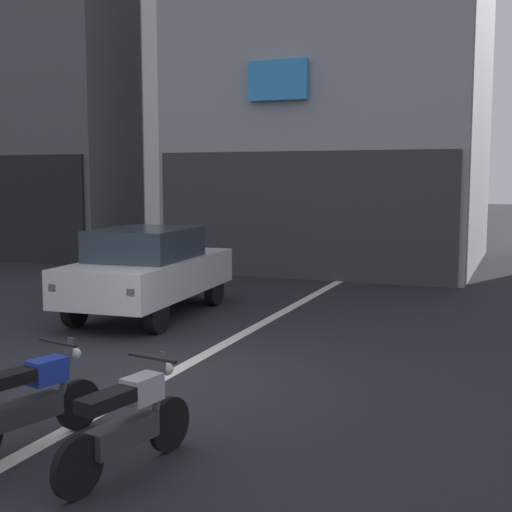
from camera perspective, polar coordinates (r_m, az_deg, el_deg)
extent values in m
plane|color=#232328|center=(9.02, -8.01, -10.11)|extent=(120.00, 120.00, 0.00)
cube|color=silver|center=(14.39, 3.92, -3.72)|extent=(0.20, 18.00, 0.01)
cube|color=#56565B|center=(26.60, -17.33, 14.79)|extent=(9.51, 8.04, 12.99)
cube|color=#9E9EA3|center=(21.61, 7.29, 17.21)|extent=(8.04, 8.17, 13.14)
cube|color=#373739|center=(17.30, 3.62, 3.35)|extent=(7.72, 0.10, 3.20)
cube|color=#3399F2|center=(17.55, 1.81, 14.32)|extent=(1.53, 0.16, 0.98)
cylinder|color=black|center=(14.49, -9.19, -2.46)|extent=(0.22, 0.65, 0.64)
cylinder|color=black|center=(13.85, -3.47, -2.80)|extent=(0.22, 0.65, 0.64)
cylinder|color=black|center=(12.26, -14.74, -4.24)|extent=(0.22, 0.65, 0.64)
cylinder|color=black|center=(11.51, -8.20, -4.79)|extent=(0.22, 0.65, 0.64)
cube|color=silver|center=(12.93, -8.79, -1.61)|extent=(2.03, 4.21, 0.66)
cube|color=#2D3842|center=(12.72, -9.14, 1.01)|extent=(1.68, 2.07, 0.56)
cube|color=red|center=(11.55, -16.43, -2.54)|extent=(0.14, 0.07, 0.12)
cube|color=red|center=(10.83, -10.26, -2.97)|extent=(0.14, 0.07, 0.12)
cylinder|color=black|center=(7.45, -14.46, -11.79)|extent=(0.20, 0.52, 0.52)
cube|color=#38383D|center=(7.06, -18.51, -12.03)|extent=(0.38, 0.76, 0.22)
cube|color=black|center=(6.87, -19.70, -9.53)|extent=(0.37, 0.64, 0.12)
cube|color=#233DB7|center=(7.11, -16.89, -9.06)|extent=(0.30, 0.40, 0.24)
cylinder|color=#4C4C51|center=(7.25, -15.47, -9.26)|extent=(0.13, 0.25, 0.70)
cylinder|color=black|center=(7.12, -16.06, -6.89)|extent=(0.54, 0.18, 0.04)
sphere|color=silver|center=(7.28, -14.72, -7.80)|extent=(0.12, 0.12, 0.12)
cylinder|color=black|center=(6.74, -7.17, -13.62)|extent=(0.17, 0.52, 0.52)
cylinder|color=black|center=(5.96, -14.52, -16.56)|extent=(0.17, 0.52, 0.52)
cube|color=#38383D|center=(6.26, -10.93, -14.22)|extent=(0.33, 0.76, 0.22)
cube|color=black|center=(6.04, -12.05, -11.52)|extent=(0.33, 0.63, 0.12)
cube|color=#B2B5BA|center=(6.33, -9.38, -10.79)|extent=(0.28, 0.39, 0.24)
cylinder|color=#4C4C51|center=(6.51, -8.07, -10.91)|extent=(0.11, 0.25, 0.70)
cylinder|color=black|center=(6.36, -8.59, -8.32)|extent=(0.55, 0.14, 0.04)
sphere|color=silver|center=(6.56, -7.37, -9.24)|extent=(0.12, 0.12, 0.12)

